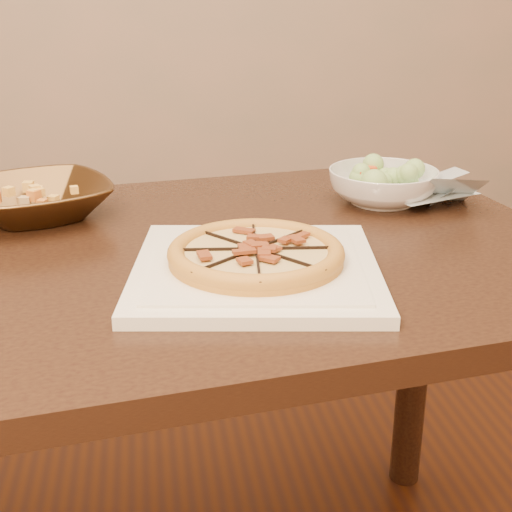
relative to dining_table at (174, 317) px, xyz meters
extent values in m
cube|color=black|center=(0.00, 0.00, 0.09)|extent=(1.36, 0.97, 0.04)
cylinder|color=black|center=(0.55, 0.33, -0.28)|extent=(0.07, 0.07, 0.71)
cube|color=white|center=(0.11, -0.12, 0.12)|extent=(0.39, 0.39, 0.02)
cube|color=white|center=(0.11, -0.12, 0.13)|extent=(0.33, 0.33, 0.00)
cylinder|color=gold|center=(0.11, -0.12, 0.14)|extent=(0.24, 0.24, 0.01)
torus|color=gold|center=(0.11, -0.12, 0.15)|extent=(0.25, 0.25, 0.02)
cylinder|color=beige|center=(0.11, -0.12, 0.15)|extent=(0.20, 0.20, 0.01)
cube|color=black|center=(0.11, -0.12, 0.15)|extent=(0.03, 0.24, 0.01)
cube|color=black|center=(0.11, -0.12, 0.15)|extent=(0.15, 0.19, 0.01)
cube|color=black|center=(0.11, -0.12, 0.15)|extent=(0.24, 0.03, 0.01)
cube|color=black|center=(0.11, -0.12, 0.15)|extent=(0.19, 0.15, 0.01)
cube|color=brown|center=(0.13, -0.13, 0.16)|extent=(0.03, 0.02, 0.00)
cube|color=brown|center=(0.15, -0.12, 0.16)|extent=(0.03, 0.02, 0.00)
cube|color=brown|center=(0.17, -0.09, 0.16)|extent=(0.03, 0.02, 0.00)
cube|color=brown|center=(0.13, -0.10, 0.16)|extent=(0.03, 0.03, 0.00)
cube|color=brown|center=(0.13, -0.08, 0.16)|extent=(0.02, 0.03, 0.00)
cube|color=brown|center=(0.11, -0.05, 0.16)|extent=(0.01, 0.02, 0.00)
cube|color=brown|center=(0.10, -0.09, 0.16)|extent=(0.02, 0.03, 0.00)
cube|color=brown|center=(0.08, -0.08, 0.16)|extent=(0.03, 0.03, 0.00)
cube|color=brown|center=(0.05, -0.08, 0.16)|extent=(0.03, 0.03, 0.00)
cube|color=brown|center=(0.08, -0.11, 0.16)|extent=(0.03, 0.02, 0.00)
cube|color=brown|center=(0.05, -0.13, 0.16)|extent=(0.02, 0.02, 0.00)
cube|color=brown|center=(0.09, -0.13, 0.16)|extent=(0.03, 0.02, 0.00)
cube|color=brown|center=(0.08, -0.15, 0.16)|extent=(0.03, 0.03, 0.00)
cube|color=brown|center=(0.08, -0.18, 0.16)|extent=(0.02, 0.03, 0.00)
cube|color=brown|center=(0.11, -0.15, 0.16)|extent=(0.02, 0.03, 0.00)
cube|color=brown|center=(0.12, -0.17, 0.16)|extent=(0.02, 0.03, 0.00)
cube|color=brown|center=(0.15, -0.19, 0.16)|extent=(0.02, 0.03, 0.00)
cube|color=brown|center=(0.14, -0.15, 0.16)|extent=(0.03, 0.03, 0.00)
cube|color=brown|center=(0.16, -0.15, 0.16)|extent=(0.03, 0.02, 0.00)
imported|color=#543A1D|center=(-0.22, 0.20, 0.15)|extent=(0.33, 0.33, 0.06)
cube|color=tan|center=(-0.22, 0.20, 0.19)|extent=(0.03, 0.03, 0.03)
cube|color=orange|center=(-0.21, 0.21, 0.19)|extent=(0.03, 0.03, 0.03)
cube|color=#F2B64A|center=(-0.20, 0.22, 0.19)|extent=(0.03, 0.03, 0.03)
cube|color=tan|center=(-0.21, 0.25, 0.19)|extent=(0.03, 0.03, 0.03)
cube|color=orange|center=(-0.22, 0.21, 0.19)|extent=(0.03, 0.03, 0.03)
cube|color=#F2B64A|center=(-0.23, 0.22, 0.19)|extent=(0.03, 0.03, 0.03)
cube|color=tan|center=(-0.26, 0.23, 0.19)|extent=(0.03, 0.03, 0.03)
cube|color=orange|center=(-0.22, 0.20, 0.19)|extent=(0.03, 0.03, 0.03)
cube|color=#F2B64A|center=(-0.24, 0.20, 0.19)|extent=(0.03, 0.03, 0.03)
cube|color=tan|center=(-0.25, 0.18, 0.19)|extent=(0.03, 0.03, 0.03)
cube|color=orange|center=(-0.25, 0.15, 0.19)|extent=(0.03, 0.03, 0.03)
cube|color=#F2B64A|center=(-0.22, 0.19, 0.19)|extent=(0.03, 0.03, 0.03)
cube|color=tan|center=(-0.21, 0.17, 0.19)|extent=(0.03, 0.03, 0.03)
cube|color=orange|center=(-0.19, 0.17, 0.19)|extent=(0.03, 0.03, 0.03)
cube|color=#F2B64A|center=(-0.22, 0.20, 0.19)|extent=(0.03, 0.03, 0.03)
imported|color=silver|center=(0.40, 0.19, 0.15)|extent=(0.25, 0.25, 0.06)
sphere|color=#9ABD65|center=(0.40, 0.19, 0.20)|extent=(0.04, 0.04, 0.04)
sphere|color=#9ABD65|center=(0.42, 0.20, 0.20)|extent=(0.04, 0.04, 0.04)
sphere|color=#9ABD65|center=(0.42, 0.22, 0.20)|extent=(0.04, 0.04, 0.04)
sphere|color=#9ABD65|center=(0.40, 0.20, 0.20)|extent=(0.04, 0.04, 0.04)
sphere|color=#9ABD65|center=(0.39, 0.22, 0.20)|extent=(0.04, 0.04, 0.04)
sphere|color=#9ABD65|center=(0.40, 0.19, 0.20)|extent=(0.04, 0.04, 0.04)
sphere|color=#9ABD65|center=(0.38, 0.19, 0.20)|extent=(0.04, 0.04, 0.04)
sphere|color=#9ABD65|center=(0.36, 0.18, 0.20)|extent=(0.04, 0.04, 0.04)
sphere|color=#9ABD65|center=(0.39, 0.18, 0.20)|extent=(0.04, 0.04, 0.04)
sphere|color=#9ABD65|center=(0.39, 0.16, 0.20)|extent=(0.04, 0.04, 0.04)
sphere|color=#9ABD65|center=(0.40, 0.18, 0.20)|extent=(0.04, 0.04, 0.04)
sphere|color=#9ABD65|center=(0.41, 0.17, 0.20)|extent=(0.04, 0.04, 0.04)
sphere|color=#9ABD65|center=(0.44, 0.17, 0.20)|extent=(0.04, 0.04, 0.04)
cube|color=#E74214|center=(0.42, 0.21, 0.19)|extent=(0.02, 0.02, 0.01)
cube|color=#E74214|center=(0.38, 0.17, 0.19)|extent=(0.02, 0.02, 0.01)
camera|label=1|loc=(-0.03, -1.03, 0.50)|focal=50.00mm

